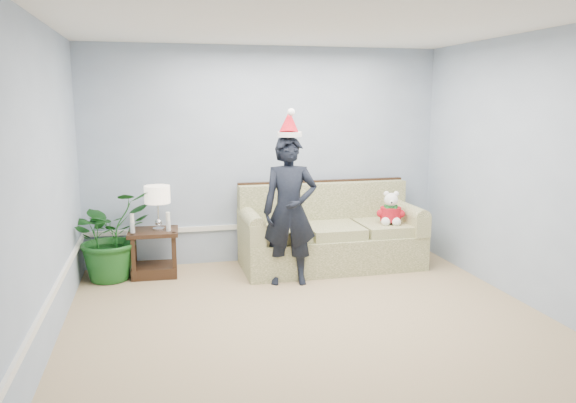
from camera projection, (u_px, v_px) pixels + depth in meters
The scene contains 10 objects.
room_shell at pixel (323, 184), 4.69m from camera, with size 4.54×5.04×2.74m.
wainscot_trim at pixel (178, 259), 5.71m from camera, with size 4.49×4.99×0.06m.
sofa at pixel (330, 237), 6.98m from camera, with size 2.20×0.97×1.03m.
side_table at pixel (154, 258), 6.59m from camera, with size 0.59×0.50×0.55m.
table_lamp at pixel (157, 196), 6.46m from camera, with size 0.29×0.29×0.52m.
candle_pair at pixel (150, 223), 6.43m from camera, with size 0.46×0.06×0.22m.
houseplant at pixel (110, 235), 6.42m from camera, with size 0.93×0.81×1.04m, color #19531B.
man at pixel (290, 211), 6.22m from camera, with size 0.61×0.40×1.66m, color black.
santa_hat at pixel (289, 124), 6.06m from camera, with size 0.34×0.36×0.31m.
teddy_bear at pixel (391, 212), 6.88m from camera, with size 0.32×0.32×0.41m.
Camera 1 is at (-1.34, -4.45, 2.04)m, focal length 35.00 mm.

